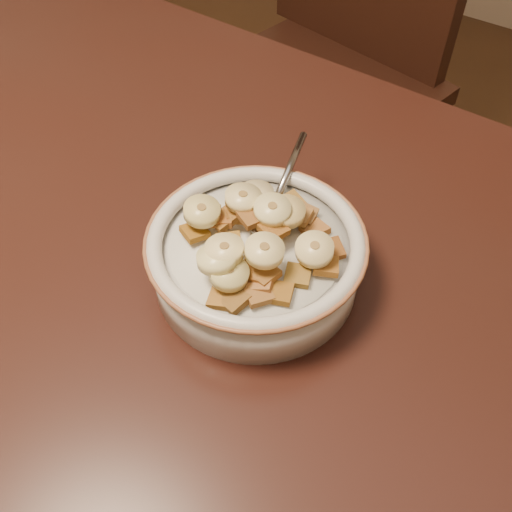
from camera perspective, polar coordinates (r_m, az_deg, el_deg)
The scene contains 39 objects.
floor at distance 1.29m, azimuth -12.61°, elevation -22.20°, with size 4.00×4.50×0.10m, color #422816.
chair at distance 1.23m, azimuth 5.10°, elevation 17.56°, with size 0.45×0.45×1.03m, color black.
cereal_bowl at distance 0.50m, azimuth 0.00°, elevation -0.64°, with size 0.18×0.18×0.04m, color beige.
milk at distance 0.48m, azimuth 0.00°, elevation 1.02°, with size 0.15×0.15×0.00m, color silver.
spoon at distance 0.50m, azimuth 1.16°, elevation 3.67°, with size 0.03×0.04×0.01m, color gray.
cereal_square_0 at distance 0.44m, azimuth -3.43°, elevation -4.20°, with size 0.02×0.02×0.01m, color #8D5E22.
cereal_square_1 at distance 0.47m, azimuth 1.76°, elevation 2.68°, with size 0.02×0.02×0.01m, color brown.
cereal_square_2 at distance 0.49m, azimuth 5.88°, elevation 2.67°, with size 0.02×0.02×0.01m, color #965A31.
cereal_square_3 at distance 0.49m, azimuth -0.83°, elevation 4.87°, with size 0.02×0.02×0.01m, color brown.
cereal_square_4 at distance 0.47m, azimuth 7.48°, elevation 0.65°, with size 0.02×0.02×0.01m, color brown.
cereal_square_5 at distance 0.46m, azimuth -2.71°, elevation 1.33°, with size 0.02×0.02×0.01m, color #8E631B.
cereal_square_6 at distance 0.46m, azimuth 7.00°, elevation -0.98°, with size 0.02×0.02×0.01m, color #90571E.
cereal_square_7 at distance 0.45m, azimuth -0.33°, elevation -1.59°, with size 0.02×0.02×0.01m, color #623010.
cereal_square_8 at distance 0.51m, azimuth 3.59°, elevation 5.30°, with size 0.02×0.02×0.01m, color brown.
cereal_square_9 at distance 0.47m, azimuth -0.38°, elevation 3.93°, with size 0.02×0.02×0.01m, color brown.
cereal_square_10 at distance 0.44m, azimuth 0.26°, elevation -3.78°, with size 0.02×0.02×0.01m, color brown.
cereal_square_11 at distance 0.48m, azimuth -6.13°, elevation 2.43°, with size 0.02×0.02×0.01m, color brown.
cereal_square_12 at distance 0.44m, azimuth 2.35°, elevation -3.71°, with size 0.02×0.02×0.01m, color brown.
cereal_square_13 at distance 0.51m, azimuth -5.07°, elevation 4.64°, with size 0.02×0.02×0.01m, color brown.
cereal_square_14 at distance 0.48m, azimuth -3.26°, elevation 3.64°, with size 0.02×0.02×0.01m, color brown.
cereal_square_15 at distance 0.49m, azimuth -1.91°, elevation 4.16°, with size 0.02×0.02×0.01m, color brown.
cereal_square_16 at distance 0.44m, azimuth 0.41°, elevation -2.61°, with size 0.02×0.02×0.01m, color #945D29.
cereal_square_17 at distance 0.45m, azimuth 0.85°, elevation -1.79°, with size 0.02×0.02×0.01m, color brown.
cereal_square_18 at distance 0.50m, azimuth 2.12°, elevation 5.23°, with size 0.02×0.02×0.01m, color brown.
cereal_square_19 at distance 0.48m, azimuth -3.38°, elevation 3.81°, with size 0.02×0.02×0.01m, color brown.
cereal_square_20 at distance 0.50m, azimuth 4.84°, elevation 4.22°, with size 0.02×0.02×0.01m, color brown.
cereal_square_21 at distance 0.45m, azimuth 4.20°, elevation -1.93°, with size 0.02×0.02×0.01m, color brown.
cereal_square_22 at distance 0.49m, azimuth 4.29°, elevation 4.11°, with size 0.02×0.02×0.01m, color olive.
cereal_square_23 at distance 0.44m, azimuth -2.18°, elevation -4.40°, with size 0.02×0.02×0.01m, color brown.
banana_slice_0 at distance 0.49m, azimuth 0.00°, elevation 6.10°, with size 0.03×0.03×0.01m, color beige.
banana_slice_1 at distance 0.44m, azimuth -3.16°, elevation 0.61°, with size 0.03×0.03×0.01m, color #FCDC8C.
banana_slice_2 at distance 0.44m, azimuth 0.85°, elevation 0.54°, with size 0.03×0.03×0.01m, color #EAD585.
banana_slice_3 at distance 0.44m, azimuth -2.70°, elevation -1.73°, with size 0.03×0.03×0.01m, color #D4C36C.
banana_slice_4 at distance 0.48m, azimuth -1.30°, elevation 5.80°, with size 0.03×0.03×0.01m, color #CBBC73.
banana_slice_5 at distance 0.44m, azimuth -3.97°, elevation -0.30°, with size 0.03×0.03×0.01m, color #FFEDA3.
banana_slice_6 at distance 0.47m, azimuth 3.10°, elevation 4.48°, with size 0.03×0.03×0.01m, color #E0C77B.
banana_slice_7 at distance 0.45m, azimuth 5.87°, elevation 0.66°, with size 0.03×0.03×0.01m, color #D7C27F.
banana_slice_8 at distance 0.48m, azimuth -5.43°, elevation 4.47°, with size 0.03×0.03×0.01m, color #ECDB83.
banana_slice_9 at distance 0.47m, azimuth 1.64°, elevation 4.63°, with size 0.03×0.03×0.01m, color #DDC589.
Camera 1 is at (0.44, -0.17, 1.15)m, focal length 40.00 mm.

